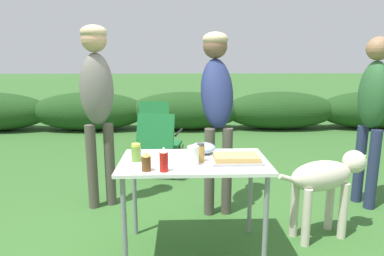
% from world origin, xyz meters
% --- Properties ---
extents(ground_plane, '(60.00, 60.00, 0.00)m').
position_xyz_m(ground_plane, '(0.00, 0.00, 0.00)').
color(ground_plane, '#336028').
extents(shrub_hedge, '(14.40, 0.90, 0.79)m').
position_xyz_m(shrub_hedge, '(0.00, 4.63, 0.40)').
color(shrub_hedge, '#1E4219').
rests_on(shrub_hedge, ground).
extents(folding_table, '(1.10, 0.64, 0.74)m').
position_xyz_m(folding_table, '(0.00, 0.00, 0.66)').
color(folding_table, silver).
rests_on(folding_table, ground).
extents(food_tray, '(0.37, 0.23, 0.06)m').
position_xyz_m(food_tray, '(0.31, -0.06, 0.77)').
color(food_tray, '#9E9EA3').
rests_on(food_tray, folding_table).
extents(plate_stack, '(0.25, 0.25, 0.03)m').
position_xyz_m(plate_stack, '(-0.13, 0.02, 0.76)').
color(plate_stack, white).
rests_on(plate_stack, folding_table).
extents(mixing_bowl, '(0.21, 0.21, 0.08)m').
position_xyz_m(mixing_bowl, '(0.08, 0.19, 0.78)').
color(mixing_bowl, '#99B2CC').
rests_on(mixing_bowl, folding_table).
extents(paper_cup_stack, '(0.08, 0.08, 0.14)m').
position_xyz_m(paper_cup_stack, '(-0.01, -0.12, 0.81)').
color(paper_cup_stack, white).
rests_on(paper_cup_stack, folding_table).
extents(spice_jar, '(0.06, 0.06, 0.14)m').
position_xyz_m(spice_jar, '(0.05, -0.03, 0.81)').
color(spice_jar, '#B2893D').
rests_on(spice_jar, folding_table).
extents(beer_bottle, '(0.06, 0.06, 0.13)m').
position_xyz_m(beer_bottle, '(-0.33, -0.23, 0.80)').
color(beer_bottle, brown).
rests_on(beer_bottle, folding_table).
extents(ketchup_bottle, '(0.06, 0.06, 0.17)m').
position_xyz_m(ketchup_bottle, '(-0.21, -0.25, 0.82)').
color(ketchup_bottle, red).
rests_on(ketchup_bottle, folding_table).
extents(relish_jar, '(0.07, 0.07, 0.13)m').
position_xyz_m(relish_jar, '(-0.43, -0.01, 0.81)').
color(relish_jar, olive).
rests_on(relish_jar, folding_table).
extents(standing_person_in_olive_jacket, '(0.34, 0.49, 1.73)m').
position_xyz_m(standing_person_in_olive_jacket, '(0.25, 0.78, 1.14)').
color(standing_person_in_olive_jacket, '#4C473D').
rests_on(standing_person_in_olive_jacket, ground).
extents(standing_person_with_beanie, '(0.31, 0.38, 1.69)m').
position_xyz_m(standing_person_with_beanie, '(1.78, 0.80, 1.03)').
color(standing_person_with_beanie, '#232D4C').
rests_on(standing_person_with_beanie, ground).
extents(standing_person_in_red_jacket, '(0.39, 0.34, 1.79)m').
position_xyz_m(standing_person_in_red_jacket, '(-0.90, 0.86, 1.16)').
color(standing_person_in_red_jacket, '#4C473D').
rests_on(standing_person_in_red_jacket, ground).
extents(dog, '(0.87, 0.40, 0.73)m').
position_xyz_m(dog, '(1.10, 0.19, 0.50)').
color(dog, beige).
rests_on(dog, ground).
extents(camp_chair_green_behind_table, '(0.57, 0.67, 0.83)m').
position_xyz_m(camp_chair_green_behind_table, '(-0.37, 1.73, 0.47)').
color(camp_chair_green_behind_table, '#19602D').
rests_on(camp_chair_green_behind_table, ground).
extents(camp_chair_near_hedge, '(0.50, 0.61, 0.83)m').
position_xyz_m(camp_chair_near_hedge, '(-0.50, 2.89, 0.47)').
color(camp_chair_near_hedge, '#19602D').
rests_on(camp_chair_near_hedge, ground).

